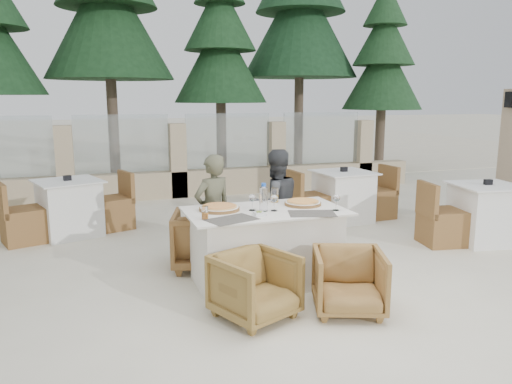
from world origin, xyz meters
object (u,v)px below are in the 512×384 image
object	(u,v)px
pizza_right	(303,203)
bg_table_c	(485,214)
armchair_near_right	(349,281)
diner_left	(213,212)
wine_glass_corner	(336,201)
armchair_far_left	(205,239)
water_bottle	(264,197)
diner_right	(275,205)
wine_glass_near	(274,202)
beer_glass_right	(275,195)
armchair_far_right	(281,235)
dining_table	(266,247)
beer_glass_left	(205,213)
bg_table_a	(69,208)
pizza_left	(219,208)
olive_dish	(259,213)
bg_table_b	(343,196)
armchair_near_left	(255,286)
wine_glass_centre	(252,201)

from	to	relation	value
pizza_right	bg_table_c	size ratio (longest dim) A/B	0.23
bg_table_c	armchair_near_right	bearing A→B (deg)	-144.29
diner_left	armchair_near_right	bearing A→B (deg)	97.74
wine_glass_corner	armchair_far_left	world-z (taller)	wine_glass_corner
pizza_right	water_bottle	bearing A→B (deg)	-164.66
armchair_far_left	diner_right	size ratio (longest dim) A/B	0.55
wine_glass_near	diner_left	world-z (taller)	diner_left
beer_glass_right	armchair_far_right	distance (m)	0.70
dining_table	armchair_far_right	xyz separation A→B (m)	(0.45, 0.68, -0.10)
armchair_near_right	diner_left	bearing A→B (deg)	139.17
beer_glass_left	bg_table_a	world-z (taller)	beer_glass_left
water_bottle	diner_left	distance (m)	0.81
bg_table_c	beer_glass_left	bearing A→B (deg)	-161.19
pizza_left	olive_dish	world-z (taller)	pizza_left
olive_dish	bg_table_c	world-z (taller)	olive_dish
beer_glass_right	bg_table_b	xyz separation A→B (m)	(1.80, 1.74, -0.46)
beer_glass_left	beer_glass_right	bearing A→B (deg)	29.54
wine_glass_near	pizza_left	bearing A→B (deg)	158.33
beer_glass_left	diner_right	distance (m)	1.37
dining_table	armchair_near_right	xyz separation A→B (m)	(0.46, -0.90, -0.10)
bg_table_a	diner_left	bearing A→B (deg)	-68.91
pizza_left	beer_glass_right	world-z (taller)	beer_glass_right
beer_glass_right	bg_table_c	world-z (taller)	beer_glass_right
pizza_left	olive_dish	bearing A→B (deg)	-48.57
armchair_far_left	armchair_far_right	xyz separation A→B (m)	(0.92, 0.01, -0.04)
armchair_near_right	diner_right	size ratio (longest dim) A/B	0.48
wine_glass_near	armchair_near_right	distance (m)	1.09
pizza_left	bg_table_a	world-z (taller)	pizza_left
beer_glass_left	bg_table_c	xyz separation A→B (m)	(3.89, 0.62, -0.45)
beer_glass_right	pizza_left	bearing A→B (deg)	-164.31
diner_right	wine_glass_near	bearing A→B (deg)	61.66
bg_table_a	pizza_right	bearing A→B (deg)	-63.75
pizza_right	armchair_near_left	size ratio (longest dim) A/B	0.61
wine_glass_centre	olive_dish	world-z (taller)	wine_glass_centre
dining_table	pizza_left	bearing A→B (deg)	162.42
beer_glass_right	armchair_near_left	size ratio (longest dim) A/B	0.24
dining_table	bg_table_b	world-z (taller)	same
pizza_left	wine_glass_centre	xyz separation A→B (m)	(0.31, -0.12, 0.07)
olive_dish	diner_left	size ratio (longest dim) A/B	0.09
wine_glass_near	bg_table_c	distance (m)	3.23
pizza_right	armchair_far_left	size ratio (longest dim) A/B	0.54
pizza_left	armchair_far_left	world-z (taller)	pizza_left
armchair_near_left	pizza_left	bearing A→B (deg)	71.70
wine_glass_centre	olive_dish	bearing A→B (deg)	-91.68
armchair_far_left	bg_table_a	bearing A→B (deg)	-35.94
dining_table	armchair_far_left	xyz separation A→B (m)	(-0.48, 0.67, -0.06)
wine_glass_near	bg_table_c	size ratio (longest dim) A/B	0.11
wine_glass_corner	beer_glass_right	distance (m)	0.72
pizza_right	diner_left	xyz separation A→B (m)	(-0.84, 0.55, -0.16)
dining_table	beer_glass_left	world-z (taller)	beer_glass_left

